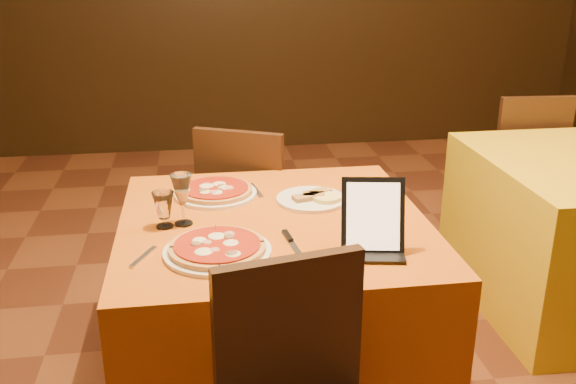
{
  "coord_description": "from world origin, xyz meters",
  "views": [
    {
      "loc": [
        -0.41,
        -2.06,
        1.66
      ],
      "look_at": [
        -0.11,
        0.03,
        0.86
      ],
      "focal_mm": 40.0,
      "sensor_mm": 36.0,
      "label": 1
    }
  ],
  "objects": [
    {
      "name": "pizza_far",
      "position": [
        -0.35,
        0.33,
        0.77
      ],
      "size": [
        0.32,
        0.32,
        0.03
      ],
      "rotation": [
        0.0,
        0.0,
        -0.38
      ],
      "color": "white",
      "rests_on": "main_table"
    },
    {
      "name": "chair_side_far",
      "position": [
        1.46,
        1.37,
        0.46
      ],
      "size": [
        0.46,
        0.46,
        0.91
      ],
      "primitive_type": null,
      "rotation": [
        0.0,
        0.0,
        3.09
      ],
      "color": "black",
      "rests_on": "floor"
    },
    {
      "name": "fork_far",
      "position": [
        -0.19,
        0.35,
        0.75
      ],
      "size": [
        0.05,
        0.17,
        0.01
      ],
      "primitive_type": "cube",
      "rotation": [
        0.0,
        0.0,
        1.74
      ],
      "color": "silver",
      "rests_on": "main_table"
    },
    {
      "name": "fork_near",
      "position": [
        -0.6,
        -0.19,
        0.75
      ],
      "size": [
        0.08,
        0.15,
        0.01
      ],
      "primitive_type": "cube",
      "rotation": [
        0.0,
        0.0,
        1.13
      ],
      "color": "#BBBCC3",
      "rests_on": "main_table"
    },
    {
      "name": "knife",
      "position": [
        -0.12,
        -0.2,
        0.75
      ],
      "size": [
        0.05,
        0.25,
        0.01
      ],
      "primitive_type": "cube",
      "rotation": [
        0.0,
        0.0,
        1.7
      ],
      "color": "silver",
      "rests_on": "main_table"
    },
    {
      "name": "water_glass",
      "position": [
        -0.54,
        0.04,
        0.81
      ],
      "size": [
        0.08,
        0.08,
        0.13
      ],
      "primitive_type": null,
      "rotation": [
        0.0,
        0.0,
        -0.41
      ],
      "color": "white",
      "rests_on": "main_table"
    },
    {
      "name": "tablet",
      "position": [
        0.13,
        -0.24,
        0.87
      ],
      "size": [
        0.21,
        0.13,
        0.24
      ],
      "primitive_type": "cube",
      "rotation": [
        -0.35,
        0.0,
        -0.17
      ],
      "color": "black",
      "rests_on": "main_table"
    },
    {
      "name": "cutlet_dish",
      "position": [
        0.01,
        0.21,
        0.76
      ],
      "size": [
        0.27,
        0.27,
        0.03
      ],
      "rotation": [
        0.0,
        0.0,
        0.24
      ],
      "color": "white",
      "rests_on": "main_table"
    },
    {
      "name": "pizza_near",
      "position": [
        -0.37,
        -0.2,
        0.77
      ],
      "size": [
        0.35,
        0.35,
        0.03
      ],
      "rotation": [
        0.0,
        0.0,
        0.24
      ],
      "color": "white",
      "rests_on": "main_table"
    },
    {
      "name": "chair_main_far",
      "position": [
        -0.16,
        0.87,
        0.46
      ],
      "size": [
        0.57,
        0.57,
        0.91
      ],
      "primitive_type": null,
      "rotation": [
        0.0,
        0.0,
        2.71
      ],
      "color": "black",
      "rests_on": "floor"
    },
    {
      "name": "wine_glass",
      "position": [
        -0.48,
        0.06,
        0.84
      ],
      "size": [
        0.09,
        0.09,
        0.19
      ],
      "primitive_type": null,
      "rotation": [
        0.0,
        0.0,
        -0.16
      ],
      "color": "#E9C784",
      "rests_on": "main_table"
    },
    {
      "name": "main_table",
      "position": [
        -0.16,
        0.05,
        0.38
      ],
      "size": [
        1.1,
        1.1,
        0.75
      ],
      "primitive_type": "cube",
      "color": "#B8530B",
      "rests_on": "floor"
    }
  ]
}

